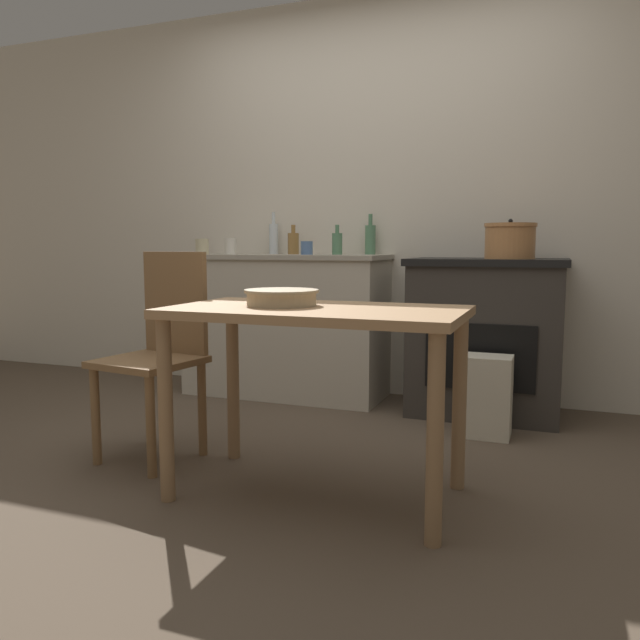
# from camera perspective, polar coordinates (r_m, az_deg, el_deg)

# --- Properties ---
(ground_plane) EXTENTS (14.00, 14.00, 0.00)m
(ground_plane) POSITION_cam_1_polar(r_m,az_deg,el_deg) (2.81, -4.15, -13.43)
(ground_plane) COLOR brown
(wall_back) EXTENTS (8.00, 0.07, 2.55)m
(wall_back) POSITION_cam_1_polar(r_m,az_deg,el_deg) (4.14, 5.19, 10.98)
(wall_back) COLOR beige
(wall_back) RESTS_ON ground_plane
(counter_cabinet) EXTENTS (1.31, 0.53, 0.92)m
(counter_cabinet) POSITION_cam_1_polar(r_m,az_deg,el_deg) (4.07, -3.14, -0.45)
(counter_cabinet) COLOR beige
(counter_cabinet) RESTS_ON ground_plane
(stove) EXTENTS (0.87, 0.59, 0.90)m
(stove) POSITION_cam_1_polar(r_m,az_deg,el_deg) (3.71, 14.91, -1.47)
(stove) COLOR #38332D
(stove) RESTS_ON ground_plane
(work_table) EXTENTS (1.11, 0.62, 0.74)m
(work_table) POSITION_cam_1_polar(r_m,az_deg,el_deg) (2.38, -0.34, -1.62)
(work_table) COLOR #A87F56
(work_table) RESTS_ON ground_plane
(chair) EXTENTS (0.45, 0.45, 0.94)m
(chair) POSITION_cam_1_polar(r_m,az_deg,el_deg) (2.95, -14.43, -2.52)
(chair) COLOR olive
(chair) RESTS_ON ground_plane
(flour_sack) EXTENTS (0.27, 0.19, 0.42)m
(flour_sack) POSITION_cam_1_polar(r_m,az_deg,el_deg) (3.31, 14.73, -6.73)
(flour_sack) COLOR beige
(flour_sack) RESTS_ON ground_plane
(stock_pot) EXTENTS (0.28, 0.28, 0.22)m
(stock_pot) POSITION_cam_1_polar(r_m,az_deg,el_deg) (3.59, 16.97, 6.93)
(stock_pot) COLOR #B77A47
(stock_pot) RESTS_ON stove
(mixing_bowl_large) EXTENTS (0.29, 0.29, 0.06)m
(mixing_bowl_large) POSITION_cam_1_polar(r_m,az_deg,el_deg) (2.44, -3.54, 2.17)
(mixing_bowl_large) COLOR tan
(mixing_bowl_large) RESTS_ON work_table
(bottle_far_left) EXTENTS (0.07, 0.07, 0.19)m
(bottle_far_left) POSITION_cam_1_polar(r_m,az_deg,el_deg) (4.14, -2.45, 7.05)
(bottle_far_left) COLOR olive
(bottle_far_left) RESTS_ON counter_cabinet
(bottle_left) EXTENTS (0.07, 0.07, 0.26)m
(bottle_left) POSITION_cam_1_polar(r_m,az_deg,el_deg) (4.03, 4.62, 7.40)
(bottle_left) COLOR #517F5B
(bottle_left) RESTS_ON counter_cabinet
(bottle_mid_left) EXTENTS (0.06, 0.06, 0.19)m
(bottle_mid_left) POSITION_cam_1_polar(r_m,az_deg,el_deg) (3.97, 1.58, 7.04)
(bottle_mid_left) COLOR #517F5B
(bottle_mid_left) RESTS_ON counter_cabinet
(bottle_center_left) EXTENTS (0.06, 0.06, 0.28)m
(bottle_center_left) POSITION_cam_1_polar(r_m,az_deg,el_deg) (4.27, -4.26, 7.49)
(bottle_center_left) COLOR silver
(bottle_center_left) RESTS_ON counter_cabinet
(cup_center) EXTENTS (0.07, 0.07, 0.08)m
(cup_center) POSITION_cam_1_polar(r_m,az_deg,el_deg) (3.94, -1.22, 6.60)
(cup_center) COLOR #4C6B99
(cup_center) RESTS_ON counter_cabinet
(cup_center_right) EXTENTS (0.08, 0.08, 0.10)m
(cup_center_right) POSITION_cam_1_polar(r_m,az_deg,el_deg) (4.12, -10.73, 6.61)
(cup_center_right) COLOR beige
(cup_center_right) RESTS_ON counter_cabinet
(cup_mid_right) EXTENTS (0.07, 0.07, 0.10)m
(cup_mid_right) POSITION_cam_1_polar(r_m,az_deg,el_deg) (4.10, -8.18, 6.68)
(cup_mid_right) COLOR silver
(cup_mid_right) RESTS_ON counter_cabinet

